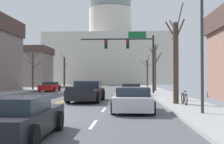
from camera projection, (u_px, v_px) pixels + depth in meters
The scene contains 18 objects.
ground at pixel (30, 113), 14.71m from camera, with size 20.00×180.00×0.20m.
signal_gantry at pixel (132, 49), 32.17m from camera, with size 7.91×0.41×6.59m.
street_lamp_right at pixel (196, 14), 13.74m from camera, with size 2.08×0.24×7.71m.
capitol_building at pixel (110, 48), 87.22m from camera, with size 35.36×19.72×32.33m.
sedan_near_00 at pixel (131, 90), 28.82m from camera, with size 2.18×4.28×1.21m.
pickup_truck_near_01 at pixel (87, 92), 22.31m from camera, with size 2.46×5.63×1.50m.
sedan_near_02 at pixel (133, 100), 15.45m from camera, with size 2.21×4.35×1.26m.
sedan_near_03 at pixel (17, 119), 8.53m from camera, with size 2.01×4.61×1.21m.
sedan_oncoming_00 at pixel (50, 87), 39.28m from camera, with size 2.12×4.55×1.22m.
sedan_oncoming_01 at pixel (88, 85), 49.48m from camera, with size 2.05×4.28×1.16m.
flank_building_00 at pixel (18, 67), 60.69m from camera, with size 13.02×8.61×7.96m.
bare_tree_00 at pixel (155, 66), 37.12m from camera, with size 1.74×2.04×5.80m.
bare_tree_01 at pixel (64, 71), 61.48m from camera, with size 1.52×2.12×7.00m.
bare_tree_02 at pixel (147, 72), 57.97m from camera, with size 1.97×1.81×6.08m.
bare_tree_03 at pixel (33, 70), 41.85m from camera, with size 2.50×1.40×5.50m.
bare_tree_04 at pixel (176, 59), 18.78m from camera, with size 1.09×1.97×6.10m.
pedestrian_00 at pixel (176, 87), 21.93m from camera, with size 0.35×0.34×1.65m.
bicycle_parked at pixel (184, 99), 18.23m from camera, with size 0.12×1.77×0.85m.
Camera 1 is at (4.75, -14.53, 1.74)m, focal length 48.13 mm.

